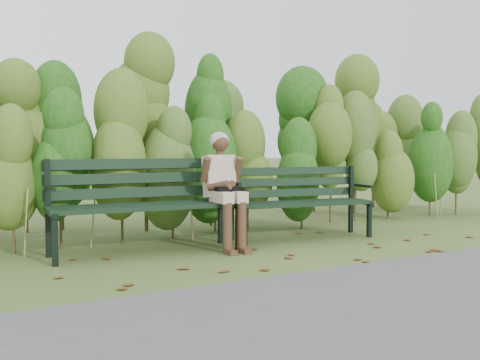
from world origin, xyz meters
TOP-DOWN VIEW (x-y plane):
  - ground at (0.00, 0.00)m, footprint 80.00×80.00m
  - footpath at (0.00, -2.20)m, footprint 60.00×2.50m
  - hedge_band at (0.00, 1.86)m, footprint 11.04×1.67m
  - leaf_litter at (-0.74, -0.13)m, footprint 5.66×2.29m
  - bench_left at (-0.95, 0.73)m, footprint 2.02×0.80m
  - bench_right at (1.01, 0.67)m, footprint 1.79×0.81m
  - seated_woman at (-0.13, 0.48)m, footprint 0.48×0.70m

SIDE VIEW (x-z plane):
  - ground at x=0.00m, z-range 0.00..0.00m
  - leaf_litter at x=-0.74m, z-range 0.00..0.01m
  - footpath at x=0.00m, z-range 0.00..0.01m
  - bench_right at x=1.01m, z-range 0.08..0.94m
  - bench_left at x=-0.95m, z-range 0.09..1.07m
  - seated_woman at x=-0.13m, z-range 0.10..1.37m
  - hedge_band at x=0.00m, z-range 0.05..2.47m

